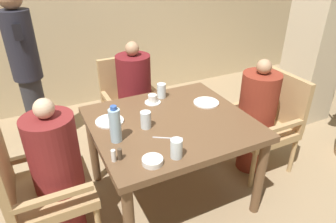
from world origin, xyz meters
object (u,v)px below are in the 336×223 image
(teacup_with_saucer, at_px, (153,100))
(glass_tall_far, at_px, (146,120))
(standing_host, at_px, (26,67))
(plate_main_left, at_px, (206,103))
(bowl_small, at_px, (153,161))
(chair_left_side, at_px, (37,186))
(glass_tall_mid, at_px, (161,91))
(diner_in_left_chair, at_px, (58,171))
(water_bottle, at_px, (115,125))
(glass_tall_near, at_px, (176,148))
(chair_far_side, at_px, (130,100))
(diner_in_far_chair, at_px, (135,97))
(chair_right_side, at_px, (267,119))
(diner_in_right_chair, at_px, (256,116))
(plate_main_right, at_px, (110,121))

(teacup_with_saucer, distance_m, glass_tall_far, 0.39)
(standing_host, height_order, plate_main_left, standing_host)
(plate_main_left, relative_size, bowl_small, 1.64)
(chair_left_side, height_order, plate_main_left, chair_left_side)
(chair_left_side, xyz_separation_m, glass_tall_mid, (1.08, 0.39, 0.30))
(chair_left_side, bearing_deg, diner_in_left_chair, 0.00)
(standing_host, height_order, water_bottle, standing_host)
(water_bottle, xyz_separation_m, glass_tall_far, (0.24, 0.07, -0.06))
(bowl_small, relative_size, glass_tall_far, 1.02)
(diner_in_left_chair, relative_size, plate_main_left, 5.20)
(standing_host, xyz_separation_m, glass_tall_near, (0.71, -1.70, -0.07))
(chair_far_side, height_order, teacup_with_saucer, chair_far_side)
(diner_in_far_chair, xyz_separation_m, teacup_with_saucer, (-0.01, -0.45, 0.18))
(chair_left_side, relative_size, standing_host, 0.56)
(chair_right_side, distance_m, diner_in_right_chair, 0.16)
(glass_tall_far, bearing_deg, diner_in_far_chair, 75.52)
(standing_host, bearing_deg, glass_tall_near, -67.24)
(chair_right_side, relative_size, bowl_small, 7.04)
(diner_in_right_chair, distance_m, glass_tall_near, 1.11)
(standing_host, height_order, glass_tall_far, standing_host)
(diner_in_far_chair, bearing_deg, chair_right_side, -38.57)
(teacup_with_saucer, height_order, water_bottle, water_bottle)
(plate_main_right, distance_m, bowl_small, 0.59)
(glass_tall_mid, bearing_deg, diner_in_right_chair, -27.80)
(glass_tall_near, xyz_separation_m, glass_tall_far, (-0.03, 0.40, 0.00))
(glass_tall_near, bearing_deg, plate_main_right, 112.61)
(chair_far_side, bearing_deg, diner_in_far_chair, -90.00)
(chair_right_side, distance_m, glass_tall_far, 1.22)
(glass_tall_mid, bearing_deg, diner_in_left_chair, -157.62)
(teacup_with_saucer, height_order, glass_tall_far, glass_tall_far)
(chair_left_side, distance_m, diner_in_left_chair, 0.16)
(chair_far_side, bearing_deg, bowl_small, -103.78)
(glass_tall_near, height_order, glass_tall_mid, same)
(diner_in_left_chair, xyz_separation_m, chair_right_side, (1.81, -0.00, -0.07))
(bowl_small, height_order, glass_tall_far, glass_tall_far)
(chair_left_side, xyz_separation_m, diner_in_right_chair, (1.81, 0.00, 0.07))
(standing_host, height_order, plate_main_right, standing_host)
(diner_in_left_chair, xyz_separation_m, standing_host, (-0.05, 1.30, 0.30))
(chair_right_side, height_order, water_bottle, water_bottle)
(chair_left_side, relative_size, diner_in_right_chair, 0.83)
(plate_main_right, distance_m, glass_tall_near, 0.64)
(chair_right_side, bearing_deg, standing_host, 145.12)
(glass_tall_far, bearing_deg, teacup_with_saucer, 59.42)
(bowl_small, bearing_deg, diner_in_far_chair, 74.63)
(teacup_with_saucer, bearing_deg, glass_tall_mid, 29.10)
(bowl_small, height_order, glass_tall_mid, glass_tall_mid)
(plate_main_left, distance_m, glass_tall_near, 0.77)
(chair_right_side, bearing_deg, diner_in_left_chair, 180.00)
(plate_main_left, bearing_deg, chair_far_side, 115.76)
(chair_right_side, distance_m, water_bottle, 1.47)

